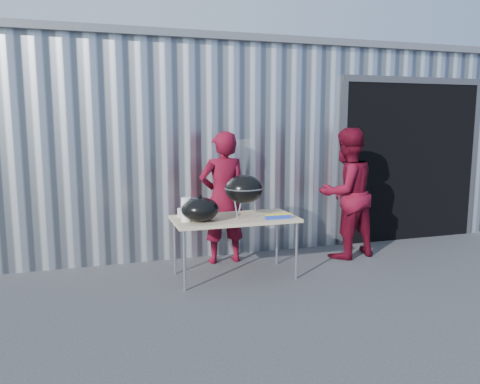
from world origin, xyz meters
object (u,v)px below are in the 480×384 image
object	(u,v)px
kettle_grill	(244,183)
person_cook	(223,198)
folding_table	(235,220)
person_bystander	(346,193)

from	to	relation	value
kettle_grill	person_cook	distance (m)	0.71
kettle_grill	folding_table	bearing A→B (deg)	176.25
kettle_grill	person_bystander	world-z (taller)	person_bystander
kettle_grill	person_bystander	xyz separation A→B (m)	(1.63, 0.37, -0.25)
kettle_grill	person_cook	world-z (taller)	person_cook
kettle_grill	person_bystander	distance (m)	1.69
person_cook	person_bystander	bearing A→B (deg)	168.73
folding_table	person_cook	bearing A→B (deg)	87.02
folding_table	person_cook	distance (m)	0.67
folding_table	person_bystander	xyz separation A→B (m)	(1.75, 0.36, 0.20)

